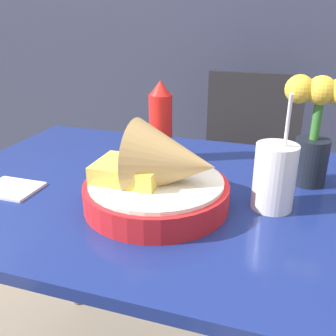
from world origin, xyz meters
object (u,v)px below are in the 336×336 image
at_px(chair_far_window, 248,159).
at_px(flower_vase, 316,124).
at_px(ketchup_bottle, 161,122).
at_px(food_basket, 162,179).
at_px(drink_cup, 274,179).

relative_size(chair_far_window, flower_vase, 3.51).
bearing_deg(ketchup_bottle, chair_far_window, 73.61).
relative_size(chair_far_window, food_basket, 2.94).
relative_size(chair_far_window, drink_cup, 3.60).
height_order(chair_far_window, drink_cup, drink_cup).
relative_size(chair_far_window, ketchup_bottle, 4.09).
bearing_deg(chair_far_window, drink_cup, -81.04).
height_order(chair_far_window, ketchup_bottle, ketchup_bottle).
distance_m(chair_far_window, ketchup_bottle, 0.70).
distance_m(food_basket, flower_vase, 0.37).
relative_size(ketchup_bottle, flower_vase, 0.86).
height_order(chair_far_window, food_basket, food_basket).
bearing_deg(food_basket, flower_vase, 36.89).
bearing_deg(drink_cup, ketchup_bottle, 148.02).
xyz_separation_m(chair_far_window, food_basket, (-0.09, -0.87, 0.26)).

